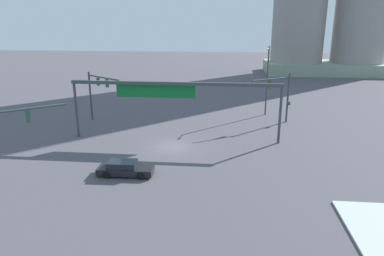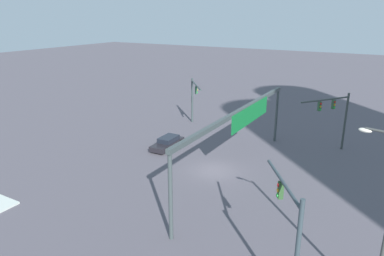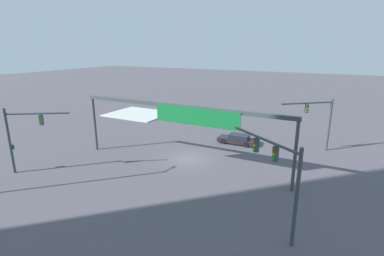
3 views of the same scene
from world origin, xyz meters
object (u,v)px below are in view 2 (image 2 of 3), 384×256
at_px(traffic_signal_near_corner, 290,227).
at_px(sedan_car_approaching, 168,143).
at_px(traffic_signal_opposite_side, 335,112).
at_px(traffic_signal_cross_street, 194,95).

height_order(traffic_signal_near_corner, sedan_car_approaching, traffic_signal_near_corner).
relative_size(traffic_signal_opposite_side, traffic_signal_cross_street, 1.04).
height_order(traffic_signal_opposite_side, sedan_car_approaching, traffic_signal_opposite_side).
bearing_deg(traffic_signal_near_corner, traffic_signal_cross_street, 5.29).
bearing_deg(traffic_signal_cross_street, traffic_signal_opposite_side, 47.61).
bearing_deg(sedan_car_approaching, traffic_signal_near_corner, 47.90).
xyz_separation_m(traffic_signal_opposite_side, traffic_signal_cross_street, (-0.89, -17.46, -0.26)).
height_order(traffic_signal_opposite_side, traffic_signal_cross_street, traffic_signal_opposite_side).
distance_m(traffic_signal_cross_street, sedan_car_approaching, 9.65).
distance_m(traffic_signal_near_corner, traffic_signal_cross_street, 30.43).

